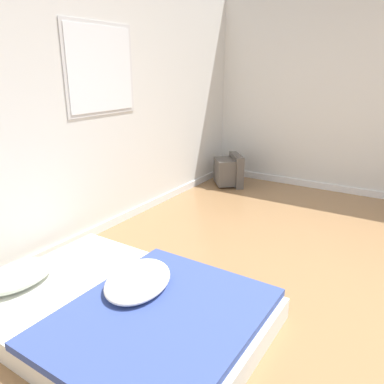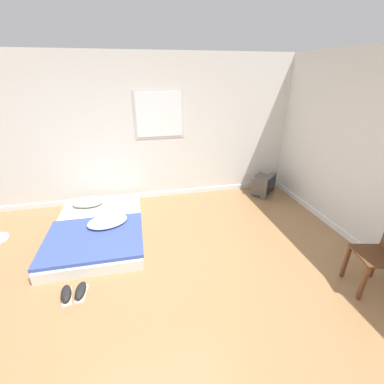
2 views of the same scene
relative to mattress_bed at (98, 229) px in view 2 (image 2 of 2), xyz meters
The scene contains 5 objects.
ground_plane 1.77m from the mattress_bed, 66.45° to the right, with size 20.00×20.00×0.00m, color #997047.
wall_back 1.82m from the mattress_bed, 59.15° to the left, with size 8.29×0.08×2.60m.
mattress_bed is the anchor object (origin of this frame).
crt_tv 3.23m from the mattress_bed, 13.78° to the left, with size 0.55×0.54×0.44m.
sneaker_pair 1.20m from the mattress_bed, 97.12° to the right, with size 0.29×0.28×0.10m.
Camera 2 is at (-0.04, -1.91, 2.27)m, focal length 24.00 mm.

